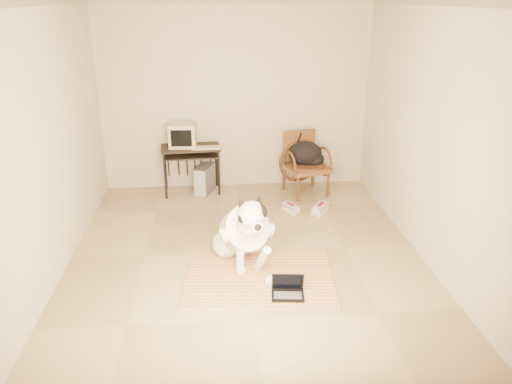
{
  "coord_description": "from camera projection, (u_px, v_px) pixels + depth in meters",
  "views": [
    {
      "loc": [
        -0.31,
        -5.17,
        2.8
      ],
      "look_at": [
        0.09,
        -0.35,
        0.89
      ],
      "focal_mm": 35.0,
      "sensor_mm": 36.0,
      "label": 1
    }
  ],
  "objects": [
    {
      "name": "desk_keyboard",
      "position": [
        206.0,
        148.0,
        7.27
      ],
      "size": [
        0.42,
        0.17,
        0.03
      ],
      "primitive_type": "cube",
      "rotation": [
        0.0,
        0.0,
        0.04
      ],
      "color": "#BAAD92",
      "rests_on": "computer_desk"
    },
    {
      "name": "backpack",
      "position": [
        307.0,
        155.0,
        7.43
      ],
      "size": [
        0.53,
        0.41,
        0.37
      ],
      "color": "black",
      "rests_on": "rattan_chair"
    },
    {
      "name": "rattan_chair",
      "position": [
        305.0,
        163.0,
        7.46
      ],
      "size": [
        0.74,
        0.72,
        0.91
      ],
      "color": "brown",
      "rests_on": "floor"
    },
    {
      "name": "laptop",
      "position": [
        288.0,
        290.0,
        4.95
      ],
      "size": [
        0.34,
        0.26,
        0.22
      ],
      "color": "black",
      "rests_on": "rug"
    },
    {
      "name": "dog",
      "position": [
        244.0,
        232.0,
        5.48
      ],
      "size": [
        0.65,
        1.24,
        0.94
      ],
      "color": "white",
      "rests_on": "rug"
    },
    {
      "name": "pc_tower",
      "position": [
        205.0,
        179.0,
        7.54
      ],
      "size": [
        0.33,
        0.48,
        0.42
      ],
      "color": "#4D4D4F",
      "rests_on": "floor"
    },
    {
      "name": "rug",
      "position": [
        259.0,
        277.0,
        5.3
      ],
      "size": [
        1.66,
        1.32,
        0.02
      ],
      "color": "orange",
      "rests_on": "floor"
    },
    {
      "name": "crt_monitor",
      "position": [
        183.0,
        135.0,
        7.32
      ],
      "size": [
        0.4,
        0.39,
        0.34
      ],
      "color": "#BAAD92",
      "rests_on": "computer_desk"
    },
    {
      "name": "wall_back",
      "position": [
        235.0,
        100.0,
        7.44
      ],
      "size": [
        4.5,
        0.0,
        4.5
      ],
      "primitive_type": "plane",
      "rotation": [
        1.57,
        0.0,
        0.0
      ],
      "color": "#BFB79D",
      "rests_on": "floor"
    },
    {
      "name": "sneaker_left",
      "position": [
        291.0,
        208.0,
        6.94
      ],
      "size": [
        0.24,
        0.31,
        0.1
      ],
      "color": "white",
      "rests_on": "floor"
    },
    {
      "name": "ceiling",
      "position": [
        243.0,
        6.0,
        4.86
      ],
      "size": [
        4.5,
        4.5,
        0.0
      ],
      "primitive_type": "plane",
      "rotation": [
        3.14,
        0.0,
        0.0
      ],
      "color": "silver",
      "rests_on": "wall_back"
    },
    {
      "name": "computer_desk",
      "position": [
        191.0,
        153.0,
        7.39
      ],
      "size": [
        0.9,
        0.55,
        0.72
      ],
      "color": "black",
      "rests_on": "floor"
    },
    {
      "name": "wall_front",
      "position": [
        266.0,
        233.0,
        3.27
      ],
      "size": [
        4.5,
        0.0,
        4.5
      ],
      "primitive_type": "plane",
      "rotation": [
        -1.57,
        0.0,
        0.0
      ],
      "color": "#BFB79D",
      "rests_on": "floor"
    },
    {
      "name": "floor",
      "position": [
        245.0,
        252.0,
        5.85
      ],
      "size": [
        4.5,
        4.5,
        0.0
      ],
      "primitive_type": "plane",
      "color": "#9D8C60",
      "rests_on": "ground"
    },
    {
      "name": "sneaker_right",
      "position": [
        320.0,
        209.0,
        6.9
      ],
      "size": [
        0.3,
        0.34,
        0.11
      ],
      "color": "white",
      "rests_on": "floor"
    },
    {
      "name": "wall_right",
      "position": [
        425.0,
        136.0,
        5.51
      ],
      "size": [
        0.0,
        4.5,
        4.5
      ],
      "primitive_type": "plane",
      "rotation": [
        1.57,
        0.0,
        -1.57
      ],
      "color": "#BFB79D",
      "rests_on": "floor"
    },
    {
      "name": "wall_left",
      "position": [
        53.0,
        145.0,
        5.2
      ],
      "size": [
        0.0,
        4.5,
        4.5
      ],
      "primitive_type": "plane",
      "rotation": [
        1.57,
        0.0,
        1.57
      ],
      "color": "#BFB79D",
      "rests_on": "floor"
    }
  ]
}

